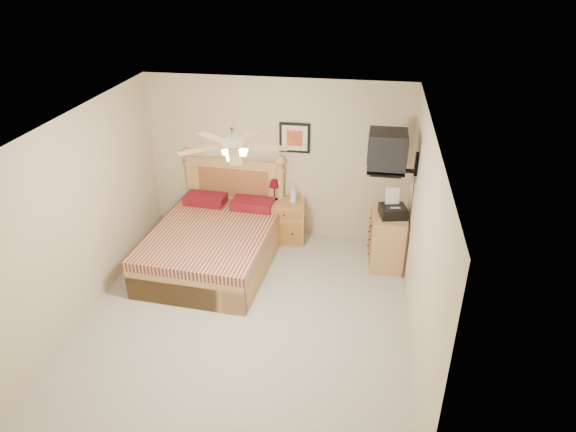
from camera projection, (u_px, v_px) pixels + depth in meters
name	position (u px, v px, depth m)	size (l,w,h in m)	color
floor	(246.00, 317.00, 6.46)	(4.50, 4.50, 0.00)	#A29C92
ceiling	(237.00, 126.00, 5.29)	(4.00, 4.50, 0.04)	white
wall_back	(277.00, 160.00, 7.83)	(4.00, 0.04, 2.50)	#BEB08C
wall_front	(171.00, 375.00, 3.91)	(4.00, 0.04, 2.50)	#BEB08C
wall_left	(80.00, 218.00, 6.16)	(0.04, 4.50, 2.50)	#BEB08C
wall_right	(421.00, 246.00, 5.58)	(0.04, 4.50, 2.50)	#BEB08C
bed	(211.00, 223.00, 7.22)	(1.62, 2.12, 1.38)	tan
nightstand	(285.00, 221.00, 8.03)	(0.61, 0.46, 0.66)	#A46331
table_lamp	(274.00, 189.00, 7.88)	(0.18, 0.18, 0.33)	#540210
lotion_bottle	(293.00, 194.00, 7.80)	(0.10, 0.10, 0.27)	silver
framed_picture	(295.00, 138.00, 7.60)	(0.46, 0.04, 0.46)	black
dresser	(387.00, 239.00, 7.38)	(0.48, 0.69, 0.81)	#9D7944
fax_machine	(394.00, 204.00, 7.05)	(0.35, 0.37, 0.37)	black
magazine_lower	(387.00, 207.00, 7.37)	(0.19, 0.25, 0.02)	beige
magazine_upper	(389.00, 206.00, 7.35)	(0.18, 0.24, 0.02)	gray
wall_tv	(399.00, 153.00, 6.53)	(0.56, 0.46, 0.58)	black
ceiling_fan	(233.00, 145.00, 5.18)	(1.14, 1.14, 0.28)	white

